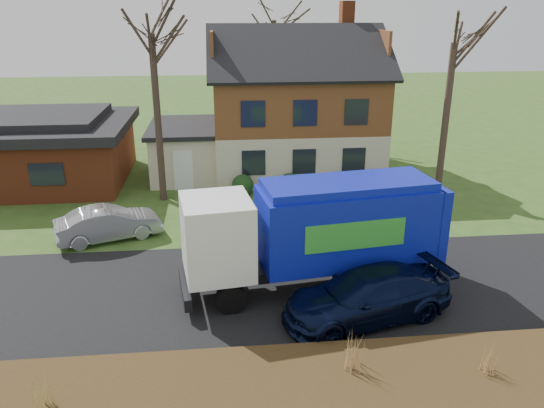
{
  "coord_description": "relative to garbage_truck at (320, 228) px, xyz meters",
  "views": [
    {
      "loc": [
        -2.24,
        -15.71,
        8.99
      ],
      "look_at": [
        -0.43,
        2.5,
        2.14
      ],
      "focal_mm": 35.0,
      "sensor_mm": 36.0,
      "label": 1
    }
  ],
  "objects": [
    {
      "name": "grass_clump_east",
      "position": [
        3.36,
        -5.33,
        -1.44
      ],
      "size": [
        0.32,
        0.27,
        0.81
      ],
      "color": "tan",
      "rests_on": "mulch_verge"
    },
    {
      "name": "mulch_verge",
      "position": [
        -0.92,
        -5.37,
        -1.99
      ],
      "size": [
        80.0,
        3.5,
        0.3
      ],
      "primitive_type": "cube",
      "color": "#322210",
      "rests_on": "ground"
    },
    {
      "name": "tree_front_west",
      "position": [
        -6.06,
        9.29,
        6.86
      ],
      "size": [
        3.68,
        3.68,
        10.93
      ],
      "color": "#3A2B23",
      "rests_on": "ground"
    },
    {
      "name": "main_house",
      "position": [
        0.57,
        13.84,
        1.89
      ],
      "size": [
        12.95,
        8.95,
        9.26
      ],
      "color": "beige",
      "rests_on": "ground"
    },
    {
      "name": "silver_sedan",
      "position": [
        -7.81,
        4.69,
        -1.46
      ],
      "size": [
        4.39,
        2.81,
        1.37
      ],
      "primitive_type": "imported",
      "rotation": [
        0.0,
        0.0,
        1.93
      ],
      "color": "#B1B3B9",
      "rests_on": "ground"
    },
    {
      "name": "tree_back",
      "position": [
        0.86,
        23.08,
        6.99
      ],
      "size": [
        3.46,
        3.46,
        10.95
      ],
      "color": "#392E22",
      "rests_on": "ground"
    },
    {
      "name": "tree_front_east",
      "position": [
        7.87,
        8.99,
        6.45
      ],
      "size": [
        3.8,
        3.8,
        10.57
      ],
      "color": "#433228",
      "rests_on": "ground"
    },
    {
      "name": "road",
      "position": [
        -0.92,
        -0.07,
        -2.13
      ],
      "size": [
        80.0,
        7.0,
        0.02
      ],
      "primitive_type": "cube",
      "color": "black",
      "rests_on": "ground"
    },
    {
      "name": "ground",
      "position": [
        -0.92,
        -0.07,
        -2.14
      ],
      "size": [
        120.0,
        120.0,
        0.0
      ],
      "primitive_type": "plane",
      "color": "#2D4E1A",
      "rests_on": "ground"
    },
    {
      "name": "grass_clump_west",
      "position": [
        -7.38,
        -5.54,
        -1.37
      ],
      "size": [
        0.36,
        0.29,
        0.95
      ],
      "color": "tan",
      "rests_on": "mulch_verge"
    },
    {
      "name": "garbage_truck",
      "position": [
        0.0,
        0.0,
        0.0
      ],
      "size": [
        8.91,
        3.51,
        3.72
      ],
      "rotation": [
        0.0,
        0.0,
        0.14
      ],
      "color": "black",
      "rests_on": "ground"
    },
    {
      "name": "navy_wagon",
      "position": [
        1.09,
        -2.1,
        -1.37
      ],
      "size": [
        5.67,
        3.48,
        1.53
      ],
      "primitive_type": "imported",
      "rotation": [
        0.0,
        0.0,
        -1.3
      ],
      "color": "black",
      "rests_on": "ground"
    },
    {
      "name": "ranch_house",
      "position": [
        -12.92,
        12.93,
        -0.33
      ],
      "size": [
        9.8,
        8.2,
        3.7
      ],
      "color": "brown",
      "rests_on": "ground"
    },
    {
      "name": "grass_clump_mid",
      "position": [
        0.09,
        -4.81,
        -1.31
      ],
      "size": [
        0.38,
        0.31,
        1.07
      ],
      "color": "tan",
      "rests_on": "mulch_verge"
    }
  ]
}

